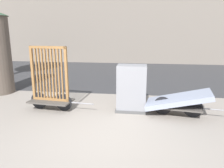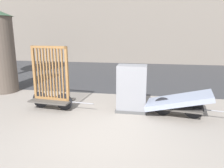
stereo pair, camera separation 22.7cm
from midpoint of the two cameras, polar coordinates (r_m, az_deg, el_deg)
The scene contains 5 objects.
ground_plane at distance 4.91m, azimuth -3.90°, elevation -13.98°, with size 60.00×60.00×0.00m, color gray.
road_strip at distance 12.13m, azimuth 3.27°, elevation 2.72°, with size 56.00×8.29×0.01m.
bike_cart_with_bedframe at distance 6.63m, azimuth -16.73°, elevation -0.98°, with size 1.96×0.80×1.88m.
bike_cart_with_mattress at distance 6.19m, azimuth 15.89°, elevation -4.27°, with size 2.21×1.13×0.75m.
utility_cabinet at distance 6.31m, azimuth 4.09°, elevation -1.51°, with size 0.89×0.59×1.35m.
Camera 1 is at (0.79, -4.28, 2.26)m, focal length 35.00 mm.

